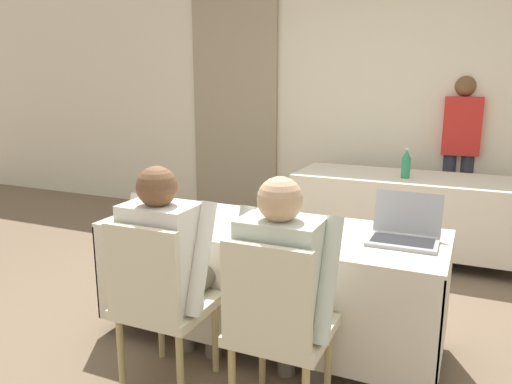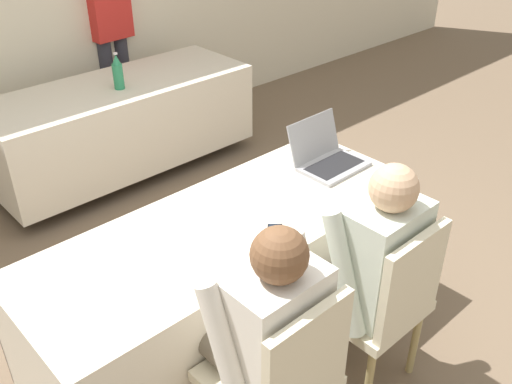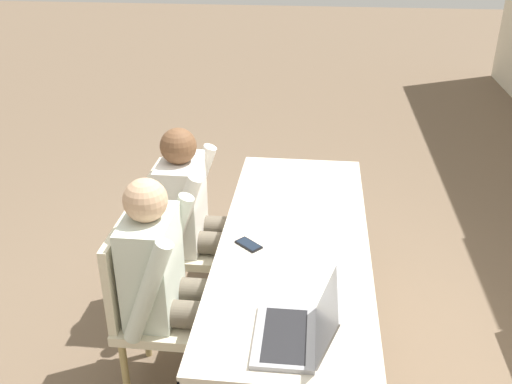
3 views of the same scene
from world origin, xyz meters
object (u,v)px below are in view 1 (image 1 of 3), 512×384
water_bottle (406,164)px  person_red_shirt (460,148)px  person_checkered_shirt (169,261)px  laptop (404,233)px  chair_near_right (276,323)px  cell_phone (270,239)px  chair_near_left (159,298)px  person_white_shirt (285,282)px

water_bottle → person_red_shirt: bearing=62.7°
water_bottle → person_checkered_shirt: (-0.84, -2.39, -0.18)m
laptop → chair_near_right: size_ratio=0.40×
person_red_shirt → cell_phone: bearing=-110.5°
cell_phone → chair_near_left: chair_near_left is taller
laptop → person_red_shirt: bearing=86.0°
laptop → person_white_shirt: bearing=-125.4°
cell_phone → chair_near_left: 0.66m
person_checkered_shirt → person_red_shirt: size_ratio=0.73×
chair_near_right → person_white_shirt: size_ratio=0.78×
cell_phone → person_white_shirt: 0.42m
chair_near_left → laptop: bearing=-145.7°
laptop → person_checkered_shirt: (-1.07, -0.62, -0.11)m
cell_phone → person_checkered_shirt: person_checkered_shirt is taller
laptop → chair_near_left: 1.32m
cell_phone → person_red_shirt: size_ratio=0.09×
chair_near_left → chair_near_right: size_ratio=1.00×
laptop → water_bottle: (-0.23, 1.76, 0.07)m
water_bottle → person_red_shirt: person_red_shirt is taller
cell_phone → person_red_shirt: (0.82, 2.80, 0.18)m
person_checkered_shirt → chair_near_right: bearing=170.7°
cell_phone → person_red_shirt: 2.92m
cell_phone → water_bottle: bearing=119.4°
chair_near_left → person_checkered_shirt: size_ratio=0.78×
person_red_shirt → chair_near_right: bearing=-104.6°
chair_near_right → person_red_shirt: size_ratio=0.57×
cell_phone → person_checkered_shirt: bearing=-98.1°
laptop → person_red_shirt: 2.54m
person_checkered_shirt → person_white_shirt: same height
laptop → person_white_shirt: 0.77m
chair_near_left → person_white_shirt: person_white_shirt is taller
laptop → chair_near_right: laptop is taller
chair_near_right → water_bottle: bearing=-94.7°
water_bottle → person_checkered_shirt: size_ratio=0.22×
laptop → cell_phone: bearing=-157.9°
water_bottle → laptop: bearing=-82.5°
chair_near_left → person_red_shirt: person_red_shirt is taller
person_red_shirt → chair_near_left: bearing=-114.8°
chair_near_right → person_red_shirt: (0.60, 3.26, 0.41)m
laptop → person_red_shirt: size_ratio=0.23×
person_white_shirt → person_red_shirt: (0.60, 3.15, 0.25)m
water_bottle → person_checkered_shirt: person_checkered_shirt is taller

